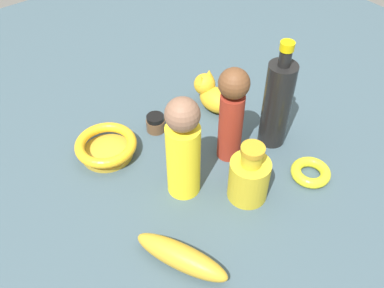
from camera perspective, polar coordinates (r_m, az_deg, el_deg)
ground at (r=0.98m, az=0.00°, el=-1.94°), size 2.00×2.00×0.00m
bowl at (r=1.00m, az=-11.38°, el=-0.33°), size 0.14×0.14×0.04m
cat_figurine at (r=1.10m, az=2.75°, el=6.63°), size 0.07×0.14×0.09m
bottle_short at (r=0.88m, az=7.63°, el=-4.39°), size 0.08×0.08×0.14m
banana at (r=0.80m, az=-1.45°, el=-14.84°), size 0.12×0.19×0.05m
bottle_tall at (r=0.98m, az=11.30°, el=5.39°), size 0.06×0.06×0.27m
nail_polish_jar at (r=1.05m, az=-4.88°, el=2.81°), size 0.05×0.05×0.04m
person_figure_adult at (r=0.91m, az=5.33°, el=4.31°), size 0.07×0.07×0.23m
bangle at (r=0.98m, az=15.56°, el=-3.67°), size 0.09×0.09×0.02m
person_figure_child at (r=0.84m, az=-1.19°, el=-0.65°), size 0.10×0.10×0.24m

